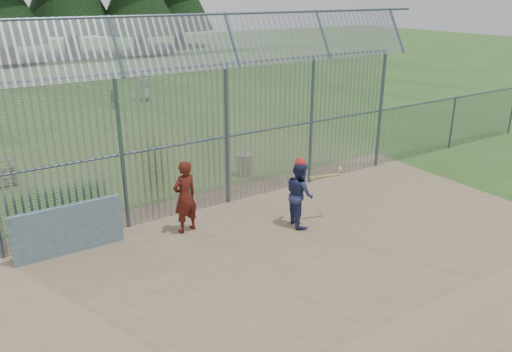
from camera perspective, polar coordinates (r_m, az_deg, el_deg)
ground at (r=12.02m, az=5.22°, el=-8.65°), size 120.00×120.00×0.00m
dirt_infield at (r=11.68m, az=6.74°, el=-9.59°), size 14.00×10.00×0.02m
dugout_wall at (r=12.43m, az=-20.63°, el=-5.73°), size 2.50×0.12×1.20m
batter at (r=12.95m, az=5.00°, el=-2.05°), size 0.83×0.97×1.73m
onlooker at (r=12.65m, az=-8.12°, el=-2.37°), size 0.77×0.59×1.89m
bg_kid_standing at (r=28.91m, az=-12.71°, el=10.13°), size 1.04×0.94×1.78m
bg_kid_seated at (r=27.62m, az=-16.03°, el=8.48°), size 0.59×0.45×0.93m
batting_gear at (r=12.74m, az=5.68°, el=1.21°), size 1.37×0.45×0.63m
trash_can at (r=16.63m, az=-1.29°, el=1.34°), size 0.56×0.56×0.82m
backstop_fence at (r=14.75m, az=2.93°, el=6.84°), size 20.09×0.81×5.30m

